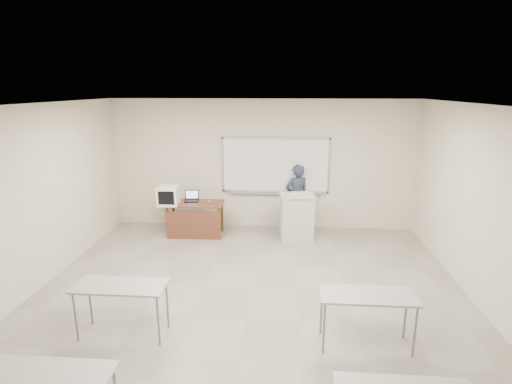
# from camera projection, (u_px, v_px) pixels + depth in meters

# --- Properties ---
(floor) EXTENTS (7.00, 8.00, 0.01)m
(floor) POSITION_uv_depth(u_px,v_px,m) (246.00, 318.00, 5.79)
(floor) COLOR gray
(floor) RESTS_ON ground
(whiteboard) EXTENTS (2.48, 0.10, 1.31)m
(whiteboard) POSITION_uv_depth(u_px,v_px,m) (275.00, 166.00, 9.21)
(whiteboard) COLOR white
(whiteboard) RESTS_ON floor
(student_desks) EXTENTS (4.40, 2.20, 0.73)m
(student_desks) POSITION_uv_depth(u_px,v_px,m) (233.00, 333.00, 4.31)
(student_desks) COLOR #A8A8A3
(student_desks) RESTS_ON floor
(instructor_desk) EXTENTS (1.25, 0.63, 0.75)m
(instructor_desk) POSITION_uv_depth(u_px,v_px,m) (194.00, 214.00, 8.84)
(instructor_desk) COLOR brown
(instructor_desk) RESTS_ON floor
(podium) EXTENTS (0.73, 0.53, 1.02)m
(podium) POSITION_uv_depth(u_px,v_px,m) (297.00, 217.00, 8.68)
(podium) COLOR #BAB8B2
(podium) RESTS_ON floor
(crt_monitor) EXTENTS (0.45, 0.49, 0.42)m
(crt_monitor) POSITION_uv_depth(u_px,v_px,m) (169.00, 195.00, 8.75)
(crt_monitor) COLOR beige
(crt_monitor) RESTS_ON instructor_desk
(laptop) EXTENTS (0.31, 0.29, 0.23)m
(laptop) POSITION_uv_depth(u_px,v_px,m) (192.00, 198.00, 9.02)
(laptop) COLOR black
(laptop) RESTS_ON instructor_desk
(mouse) EXTENTS (0.11, 0.09, 0.04)m
(mouse) POSITION_uv_depth(u_px,v_px,m) (209.00, 202.00, 8.90)
(mouse) COLOR gray
(mouse) RESTS_ON instructor_desk
(keyboard) EXTENTS (0.46, 0.27, 0.02)m
(keyboard) POSITION_uv_depth(u_px,v_px,m) (300.00, 193.00, 8.62)
(keyboard) COLOR beige
(keyboard) RESTS_ON podium
(presenter) EXTENTS (0.66, 0.55, 1.55)m
(presenter) POSITION_uv_depth(u_px,v_px,m) (297.00, 197.00, 9.26)
(presenter) COLOR black
(presenter) RESTS_ON floor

